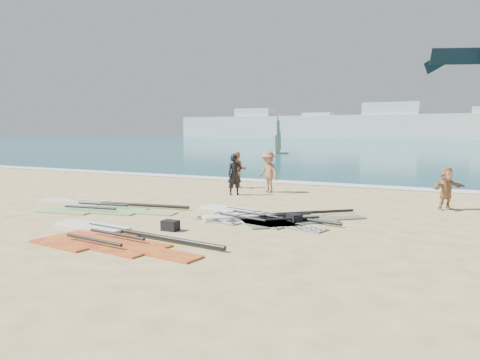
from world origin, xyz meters
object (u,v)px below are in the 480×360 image
at_px(rig_orange, 272,218).
at_px(rig_red, 107,235).
at_px(person_wetsuit, 235,175).
at_px(rig_green, 93,206).
at_px(rig_grey, 246,215).
at_px(beachgoer_mid, 268,172).
at_px(beachgoer_right, 446,188).
at_px(beachgoer_left, 238,170).
at_px(gear_bag_near, 170,225).
at_px(gear_bag_far, 295,218).

relative_size(rig_orange, rig_red, 0.79).
bearing_deg(person_wetsuit, rig_green, -171.41).
xyz_separation_m(rig_grey, rig_orange, (1.00, -0.10, -0.00)).
relative_size(beachgoer_mid, beachgoer_right, 1.22).
height_order(rig_red, person_wetsuit, person_wetsuit).
bearing_deg(rig_grey, rig_green, -159.02).
distance_m(person_wetsuit, beachgoer_left, 2.49).
height_order(gear_bag_near, beachgoer_left, beachgoer_left).
height_order(rig_green, gear_bag_far, gear_bag_far).
relative_size(person_wetsuit, beachgoer_left, 1.01).
distance_m(rig_green, beachgoer_mid, 8.15).
xyz_separation_m(rig_green, rig_orange, (7.02, 0.80, -0.00)).
bearing_deg(gear_bag_far, rig_green, -174.92).
height_order(gear_bag_far, beachgoer_mid, beachgoer_mid).
bearing_deg(beachgoer_right, rig_red, -179.99).
bearing_deg(beachgoer_mid, gear_bag_near, -59.22).
bearing_deg(beachgoer_right, beachgoer_left, 118.53).
xyz_separation_m(beachgoer_left, beachgoer_mid, (2.01, -0.78, 0.05)).
height_order(rig_red, beachgoer_left, beachgoer_left).
distance_m(rig_green, person_wetsuit, 6.37).
bearing_deg(gear_bag_far, gear_bag_near, -135.81).
bearing_deg(rig_red, gear_bag_near, 61.80).
bearing_deg(rig_green, rig_grey, -0.81).
height_order(rig_orange, beachgoer_mid, beachgoer_mid).
relative_size(rig_green, gear_bag_far, 13.76).
xyz_separation_m(rig_red, person_wetsuit, (-0.80, 8.98, 0.87)).
bearing_deg(rig_grey, beachgoer_mid, 119.45).
distance_m(gear_bag_far, beachgoer_right, 6.35).
height_order(rig_red, beachgoer_mid, beachgoer_mid).
bearing_deg(rig_grey, rig_red, -102.09).
height_order(rig_red, beachgoer_right, beachgoer_right).
bearing_deg(person_wetsuit, beachgoer_right, -50.50).
bearing_deg(rig_orange, beachgoer_left, 82.85).
bearing_deg(beachgoer_right, rig_green, 156.07).
relative_size(rig_green, rig_orange, 1.33).
distance_m(rig_orange, beachgoer_mid, 6.82).
height_order(rig_grey, gear_bag_near, gear_bag_near).
distance_m(gear_bag_near, beachgoer_left, 10.19).
height_order(rig_grey, beachgoer_left, beachgoer_left).
relative_size(beachgoer_left, beachgoer_mid, 0.95).
relative_size(rig_grey, beachgoer_mid, 2.89).
height_order(person_wetsuit, beachgoer_right, person_wetsuit).
xyz_separation_m(rig_grey, beachgoer_mid, (-1.85, 6.04, 0.91)).
height_order(beachgoer_left, beachgoer_right, beachgoer_left).
distance_m(rig_grey, rig_red, 4.87).
height_order(rig_grey, rig_orange, rig_grey).
relative_size(rig_grey, rig_green, 0.87).
bearing_deg(person_wetsuit, rig_grey, -109.21).
bearing_deg(rig_orange, beachgoer_mid, 72.64).
bearing_deg(gear_bag_far, beachgoer_mid, 120.44).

